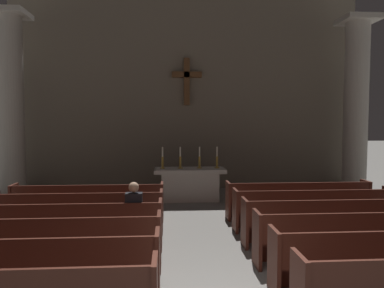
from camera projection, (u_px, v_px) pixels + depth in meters
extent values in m
cube|color=#4C2319|center=(26.00, 271.00, 4.98)|extent=(3.53, 0.40, 0.05)
cube|color=#4C2319|center=(19.00, 258.00, 4.73)|extent=(3.53, 0.05, 0.50)
cube|color=#4C2319|center=(32.00, 281.00, 5.17)|extent=(3.53, 0.04, 0.40)
cube|color=#4C2319|center=(157.00, 265.00, 5.07)|extent=(0.06, 0.50, 0.95)
cube|color=#4C2319|center=(50.00, 246.00, 5.97)|extent=(3.53, 0.40, 0.05)
cube|color=#4C2319|center=(45.00, 234.00, 5.73)|extent=(3.53, 0.05, 0.50)
cube|color=#4C2319|center=(54.00, 255.00, 6.16)|extent=(3.53, 0.04, 0.40)
cube|color=#4C2319|center=(159.00, 241.00, 6.06)|extent=(0.06, 0.50, 0.95)
cube|color=#4C2319|center=(67.00, 228.00, 6.96)|extent=(3.53, 0.40, 0.05)
cube|color=#4C2319|center=(63.00, 217.00, 6.72)|extent=(3.53, 0.05, 0.50)
cube|color=#4C2319|center=(70.00, 237.00, 7.15)|extent=(3.53, 0.04, 0.40)
cube|color=#4C2319|center=(160.00, 224.00, 7.05)|extent=(0.06, 0.50, 0.95)
cube|color=#4C2319|center=(79.00, 215.00, 7.95)|extent=(3.53, 0.40, 0.05)
cube|color=#4C2319|center=(77.00, 205.00, 7.71)|extent=(3.53, 0.05, 0.50)
cube|color=#4C2319|center=(81.00, 223.00, 8.14)|extent=(3.53, 0.04, 0.40)
cube|color=#4C2319|center=(161.00, 212.00, 8.05)|extent=(0.06, 0.50, 0.95)
cube|color=#4C2319|center=(89.00, 204.00, 8.94)|extent=(3.53, 0.40, 0.05)
cube|color=#4C2319|center=(87.00, 195.00, 8.70)|extent=(3.53, 0.05, 0.50)
cube|color=#4C2319|center=(91.00, 212.00, 9.14)|extent=(3.53, 0.04, 0.40)
cube|color=#4C2319|center=(162.00, 202.00, 9.04)|extent=(0.06, 0.50, 0.95)
cube|color=#4C2319|center=(14.00, 204.00, 8.80)|extent=(0.06, 0.50, 0.95)
cube|color=#4C2319|center=(274.00, 262.00, 5.18)|extent=(0.06, 0.50, 0.95)
cube|color=#4C2319|center=(358.00, 239.00, 6.31)|extent=(3.53, 0.40, 0.05)
cube|color=#4C2319|center=(366.00, 227.00, 6.07)|extent=(3.53, 0.05, 0.50)
cube|color=#4C2319|center=(353.00, 248.00, 6.51)|extent=(3.53, 0.04, 0.40)
cube|color=#4C2319|center=(257.00, 239.00, 6.17)|extent=(0.06, 0.50, 0.95)
cube|color=#4C2319|center=(332.00, 223.00, 7.30)|extent=(3.53, 0.40, 0.05)
cube|color=#4C2319|center=(338.00, 213.00, 7.06)|extent=(3.53, 0.05, 0.50)
cube|color=#4C2319|center=(328.00, 231.00, 7.50)|extent=(3.53, 0.04, 0.40)
cube|color=#4C2319|center=(245.00, 223.00, 7.16)|extent=(0.06, 0.50, 0.95)
cube|color=#4C2319|center=(313.00, 211.00, 8.30)|extent=(3.53, 0.40, 0.05)
cube|color=#4C2319|center=(317.00, 201.00, 8.06)|extent=(3.53, 0.05, 0.50)
cube|color=#4C2319|center=(309.00, 219.00, 8.49)|extent=(3.53, 0.04, 0.40)
cube|color=#4C2319|center=(235.00, 210.00, 8.16)|extent=(0.06, 0.50, 0.95)
cube|color=#4C2319|center=(297.00, 201.00, 9.29)|extent=(3.53, 0.40, 0.05)
cube|color=#4C2319|center=(301.00, 192.00, 9.05)|extent=(3.53, 0.05, 0.50)
cube|color=#4C2319|center=(295.00, 208.00, 9.48)|extent=(3.53, 0.04, 0.40)
cube|color=#4C2319|center=(228.00, 201.00, 9.15)|extent=(0.06, 0.50, 0.95)
cube|color=#4C2319|center=(365.00, 199.00, 9.38)|extent=(0.06, 0.50, 0.95)
cube|color=#ADA89E|center=(14.00, 196.00, 11.55)|extent=(1.09, 1.09, 0.20)
cylinder|color=#ADA89E|center=(11.00, 109.00, 11.38)|extent=(0.78, 0.78, 5.73)
cube|color=#ADA89E|center=(8.00, 13.00, 11.19)|extent=(1.17, 1.17, 0.16)
cube|color=#ADA89E|center=(353.00, 191.00, 12.29)|extent=(1.09, 1.09, 0.20)
cylinder|color=#ADA89E|center=(356.00, 109.00, 12.12)|extent=(0.78, 0.78, 5.73)
cube|color=#ADA89E|center=(358.00, 20.00, 11.93)|extent=(1.17, 1.17, 0.16)
cube|color=#BCB7AD|center=(190.00, 186.00, 11.34)|extent=(1.76, 0.72, 0.88)
cube|color=#BCB7AD|center=(190.00, 170.00, 11.31)|extent=(2.20, 0.90, 0.12)
cube|color=silver|center=(190.00, 168.00, 11.30)|extent=(2.09, 0.86, 0.01)
cylinder|color=#B79338|center=(163.00, 168.00, 11.25)|extent=(0.16, 0.16, 0.02)
cylinder|color=#B79338|center=(163.00, 163.00, 11.23)|extent=(0.07, 0.07, 0.37)
cylinder|color=silver|center=(162.00, 152.00, 11.21)|extent=(0.04, 0.04, 0.30)
cylinder|color=#B79338|center=(180.00, 168.00, 11.28)|extent=(0.16, 0.16, 0.02)
cylinder|color=#B79338|center=(180.00, 162.00, 11.27)|extent=(0.07, 0.07, 0.37)
cylinder|color=silver|center=(180.00, 152.00, 11.25)|extent=(0.04, 0.04, 0.30)
cylinder|color=#B79338|center=(199.00, 168.00, 11.32)|extent=(0.16, 0.16, 0.02)
cylinder|color=#B79338|center=(199.00, 162.00, 11.31)|extent=(0.07, 0.07, 0.37)
cylinder|color=silver|center=(199.00, 152.00, 11.29)|extent=(0.04, 0.04, 0.30)
cylinder|color=#B79338|center=(217.00, 168.00, 11.36)|extent=(0.16, 0.16, 0.02)
cylinder|color=#B79338|center=(217.00, 162.00, 11.35)|extent=(0.07, 0.07, 0.37)
cylinder|color=silver|center=(217.00, 152.00, 11.33)|extent=(0.04, 0.04, 0.30)
cube|color=#706656|center=(186.00, 92.00, 13.25)|extent=(12.44, 0.25, 7.07)
cube|color=brown|center=(187.00, 82.00, 13.01)|extent=(0.20, 0.20, 1.67)
cube|color=brown|center=(187.00, 75.00, 12.99)|extent=(1.07, 0.20, 0.20)
cube|color=#26262B|center=(136.00, 234.00, 7.24)|extent=(0.24, 0.14, 0.45)
cube|color=#26262B|center=(135.00, 222.00, 7.09)|extent=(0.28, 0.36, 0.12)
cube|color=black|center=(134.00, 207.00, 6.94)|extent=(0.32, 0.20, 0.54)
sphere|color=tan|center=(134.00, 187.00, 6.91)|extent=(0.20, 0.20, 0.20)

